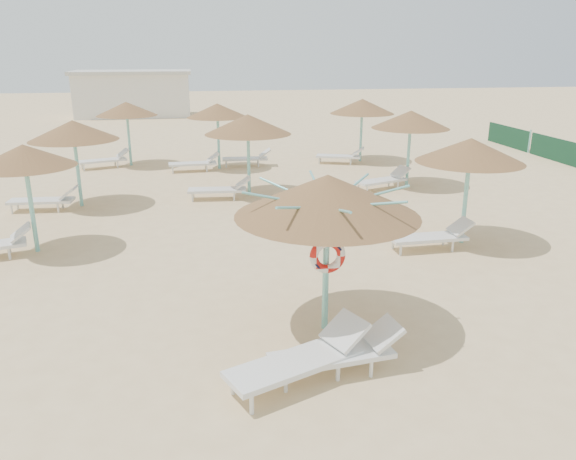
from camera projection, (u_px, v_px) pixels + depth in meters
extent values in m
plane|color=#E1C089|center=(309.00, 340.00, 9.61)|extent=(120.00, 120.00, 0.00)
cylinder|color=#72C6C0|center=(326.00, 267.00, 9.68)|extent=(0.11, 0.11, 2.34)
cone|color=brown|center=(327.00, 195.00, 9.29)|extent=(3.12, 3.12, 0.70)
cylinder|color=#72C6C0|center=(327.00, 210.00, 9.36)|extent=(0.20, 0.20, 0.12)
cylinder|color=#72C6C0|center=(369.00, 196.00, 9.41)|extent=(1.41, 0.04, 0.36)
cylinder|color=#72C6C0|center=(349.00, 190.00, 9.86)|extent=(1.03, 1.03, 0.36)
cylinder|color=#72C6C0|center=(318.00, 188.00, 9.97)|extent=(0.04, 1.41, 0.36)
cylinder|color=#72C6C0|center=(292.00, 192.00, 9.70)|extent=(1.03, 1.03, 0.36)
cylinder|color=#72C6C0|center=(285.00, 200.00, 9.19)|extent=(1.41, 0.04, 0.36)
cylinder|color=#72C6C0|center=(303.00, 208.00, 8.74)|extent=(1.03, 1.03, 0.36)
cylinder|color=#72C6C0|center=(338.00, 210.00, 8.63)|extent=(0.04, 1.41, 0.36)
cylinder|color=#72C6C0|center=(366.00, 205.00, 8.90)|extent=(1.03, 1.03, 0.36)
torus|color=red|center=(327.00, 256.00, 9.51)|extent=(0.63, 0.15, 0.63)
cylinder|color=silver|center=(252.00, 404.00, 7.63)|extent=(0.07, 0.07, 0.31)
cylinder|color=silver|center=(233.00, 385.00, 8.07)|extent=(0.07, 0.07, 0.31)
cylinder|color=silver|center=(338.00, 371.00, 8.40)|extent=(0.07, 0.07, 0.31)
cylinder|color=silver|center=(316.00, 355.00, 8.84)|extent=(0.07, 0.07, 0.31)
cube|color=silver|center=(294.00, 363.00, 8.25)|extent=(2.19, 1.46, 0.09)
cube|color=silver|center=(345.00, 331.00, 8.65)|extent=(0.75, 0.82, 0.40)
cylinder|color=silver|center=(286.00, 383.00, 8.12)|extent=(0.06, 0.06, 0.28)
cylinder|color=silver|center=(276.00, 366.00, 8.58)|extent=(0.06, 0.06, 0.28)
cylinder|color=silver|center=(371.00, 369.00, 8.50)|extent=(0.06, 0.06, 0.28)
cylinder|color=silver|center=(358.00, 352.00, 8.96)|extent=(0.06, 0.06, 0.28)
cube|color=silver|center=(331.00, 355.00, 8.52)|extent=(1.97, 0.87, 0.08)
cube|color=silver|center=(383.00, 333.00, 8.68)|extent=(0.56, 0.66, 0.37)
cylinder|color=#72C6C0|center=(31.00, 206.00, 13.48)|extent=(0.11, 0.11, 2.30)
cone|color=brown|center=(24.00, 156.00, 13.10)|extent=(2.34, 2.34, 0.53)
cylinder|color=#72C6C0|center=(25.00, 165.00, 13.17)|extent=(0.20, 0.20, 0.12)
cylinder|color=silver|center=(9.00, 254.00, 13.25)|extent=(0.06, 0.06, 0.28)
cylinder|color=silver|center=(9.00, 247.00, 13.68)|extent=(0.06, 0.06, 0.28)
cube|color=silver|center=(20.00, 232.00, 13.46)|extent=(0.63, 0.71, 0.36)
cylinder|color=#72C6C0|center=(78.00, 170.00, 17.47)|extent=(0.11, 0.11, 2.30)
cone|color=brown|center=(73.00, 130.00, 17.09)|extent=(2.69, 2.69, 0.61)
cylinder|color=#72C6C0|center=(74.00, 138.00, 17.17)|extent=(0.20, 0.20, 0.12)
cylinder|color=silver|center=(12.00, 209.00, 16.92)|extent=(0.06, 0.06, 0.28)
cylinder|color=silver|center=(18.00, 205.00, 17.39)|extent=(0.06, 0.06, 0.28)
cylinder|color=silver|center=(58.00, 208.00, 17.06)|extent=(0.06, 0.06, 0.28)
cylinder|color=silver|center=(63.00, 204.00, 17.53)|extent=(0.06, 0.06, 0.28)
cube|color=silver|center=(41.00, 201.00, 17.18)|extent=(1.93, 0.73, 0.08)
cube|color=silver|center=(69.00, 192.00, 17.20)|extent=(0.52, 0.63, 0.36)
cylinder|color=#72C6C0|center=(129.00, 138.00, 23.65)|extent=(0.11, 0.11, 2.30)
cone|color=brown|center=(126.00, 109.00, 23.27)|extent=(2.51, 2.51, 0.56)
cylinder|color=#72C6C0|center=(127.00, 114.00, 23.34)|extent=(0.20, 0.20, 0.12)
cylinder|color=silver|center=(84.00, 168.00, 22.85)|extent=(0.06, 0.06, 0.28)
cylinder|color=silver|center=(82.00, 165.00, 23.27)|extent=(0.06, 0.06, 0.28)
cylinder|color=silver|center=(118.00, 165.00, 23.45)|extent=(0.06, 0.06, 0.28)
cylinder|color=silver|center=(115.00, 163.00, 23.87)|extent=(0.06, 0.06, 0.28)
cube|color=silver|center=(103.00, 160.00, 23.36)|extent=(2.00, 1.19, 0.08)
cube|color=silver|center=(123.00, 153.00, 23.67)|extent=(0.65, 0.72, 0.36)
cylinder|color=#72C6C0|center=(249.00, 162.00, 18.79)|extent=(0.11, 0.11, 2.30)
cone|color=brown|center=(248.00, 124.00, 18.40)|extent=(2.86, 2.86, 0.64)
cylinder|color=#72C6C0|center=(248.00, 132.00, 18.48)|extent=(0.20, 0.20, 0.12)
cylinder|color=silver|center=(192.00, 198.00, 18.24)|extent=(0.06, 0.06, 0.28)
cylinder|color=silver|center=(194.00, 194.00, 18.72)|extent=(0.06, 0.06, 0.28)
cylinder|color=silver|center=(234.00, 197.00, 18.36)|extent=(0.06, 0.06, 0.28)
cylinder|color=silver|center=(234.00, 193.00, 18.83)|extent=(0.06, 0.06, 0.28)
cube|color=silver|center=(217.00, 190.00, 18.49)|extent=(1.94, 0.76, 0.08)
cube|color=silver|center=(243.00, 182.00, 18.49)|extent=(0.53, 0.63, 0.36)
cylinder|color=#72C6C0|center=(218.00, 141.00, 23.02)|extent=(0.11, 0.11, 2.30)
cone|color=brown|center=(217.00, 110.00, 22.64)|extent=(2.47, 2.47, 0.56)
cylinder|color=#72C6C0|center=(218.00, 116.00, 22.71)|extent=(0.20, 0.20, 0.12)
cylinder|color=silver|center=(173.00, 170.00, 22.38)|extent=(0.06, 0.06, 0.28)
cylinder|color=silver|center=(172.00, 168.00, 22.85)|extent=(0.06, 0.06, 0.28)
cylinder|color=silver|center=(207.00, 169.00, 22.66)|extent=(0.06, 0.06, 0.28)
cylinder|color=silver|center=(206.00, 166.00, 23.13)|extent=(0.06, 0.06, 0.28)
cube|color=silver|center=(192.00, 164.00, 22.73)|extent=(1.93, 0.73, 0.08)
cube|color=silver|center=(213.00, 157.00, 22.83)|extent=(0.52, 0.63, 0.36)
cylinder|color=silver|center=(226.00, 164.00, 23.46)|extent=(0.06, 0.06, 0.28)
cylinder|color=silver|center=(226.00, 162.00, 23.94)|extent=(0.06, 0.06, 0.28)
cylinder|color=silver|center=(258.00, 164.00, 23.60)|extent=(0.06, 0.06, 0.28)
cylinder|color=silver|center=(258.00, 162.00, 24.07)|extent=(0.06, 0.06, 0.28)
cube|color=silver|center=(245.00, 159.00, 23.73)|extent=(1.93, 0.73, 0.08)
cube|color=silver|center=(265.00, 153.00, 23.74)|extent=(0.52, 0.63, 0.36)
cylinder|color=#72C6C0|center=(465.00, 199.00, 14.12)|extent=(0.11, 0.11, 2.30)
cone|color=brown|center=(470.00, 150.00, 13.74)|extent=(2.65, 2.65, 0.60)
cylinder|color=#72C6C0|center=(469.00, 160.00, 13.81)|extent=(0.20, 0.20, 0.12)
cylinder|color=silver|center=(401.00, 250.00, 13.50)|extent=(0.06, 0.06, 0.28)
cylinder|color=silver|center=(393.00, 243.00, 13.97)|extent=(0.06, 0.06, 0.28)
cylinder|color=silver|center=(453.00, 246.00, 13.75)|extent=(0.06, 0.06, 0.28)
cylinder|color=silver|center=(443.00, 240.00, 14.22)|extent=(0.06, 0.06, 0.28)
cube|color=silver|center=(428.00, 238.00, 13.83)|extent=(1.92, 0.68, 0.08)
cube|color=silver|center=(461.00, 226.00, 13.91)|extent=(0.50, 0.62, 0.36)
cylinder|color=#72C6C0|center=(408.00, 154.00, 20.07)|extent=(0.11, 0.11, 2.30)
cone|color=brown|center=(411.00, 119.00, 19.68)|extent=(2.74, 2.74, 0.62)
cylinder|color=#72C6C0|center=(410.00, 126.00, 19.76)|extent=(0.20, 0.20, 0.12)
cylinder|color=silver|center=(367.00, 190.00, 19.25)|extent=(0.06, 0.06, 0.28)
cylinder|color=silver|center=(359.00, 187.00, 19.66)|extent=(0.06, 0.06, 0.28)
cylinder|color=silver|center=(398.00, 185.00, 19.88)|extent=(0.06, 0.06, 0.28)
cylinder|color=silver|center=(389.00, 183.00, 20.29)|extent=(0.06, 0.06, 0.28)
cube|color=silver|center=(381.00, 181.00, 19.77)|extent=(2.00, 1.23, 0.08)
cube|color=silver|center=(400.00, 172.00, 20.10)|extent=(0.66, 0.73, 0.36)
cylinder|color=#72C6C0|center=(361.00, 135.00, 24.55)|extent=(0.11, 0.11, 2.30)
cone|color=brown|center=(362.00, 106.00, 24.17)|extent=(2.79, 2.79, 0.63)
cylinder|color=#72C6C0|center=(362.00, 112.00, 24.24)|extent=(0.20, 0.20, 0.12)
cylinder|color=silver|center=(319.00, 161.00, 24.21)|extent=(0.06, 0.06, 0.28)
cylinder|color=silver|center=(321.00, 159.00, 24.68)|extent=(0.06, 0.06, 0.28)
cylinder|color=silver|center=(351.00, 162.00, 24.00)|extent=(0.06, 0.06, 0.28)
cylinder|color=silver|center=(351.00, 160.00, 24.46)|extent=(0.06, 0.06, 0.28)
cube|color=silver|center=(338.00, 156.00, 24.26)|extent=(2.00, 1.20, 0.08)
cube|color=silver|center=(358.00, 151.00, 24.05)|extent=(0.65, 0.72, 0.36)
cube|color=silver|center=(134.00, 95.00, 41.05)|extent=(8.00, 4.00, 3.00)
cube|color=beige|center=(132.00, 72.00, 40.55)|extent=(8.40, 4.40, 0.25)
cube|color=#164430|center=(556.00, 150.00, 24.78)|extent=(0.08, 3.80, 1.00)
cube|color=#164430|center=(508.00, 136.00, 28.53)|extent=(0.08, 3.80, 1.00)
cylinder|color=#72C6C0|center=(529.00, 141.00, 26.73)|extent=(0.08, 0.08, 1.10)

